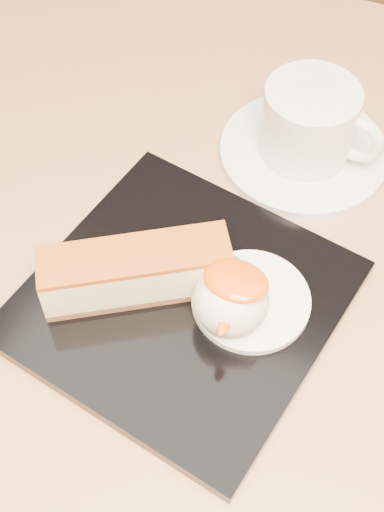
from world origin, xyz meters
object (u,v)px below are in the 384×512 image
at_px(dessert_plate, 182,301).
at_px(table, 169,350).
at_px(cheesecake, 136,271).
at_px(coffee_cup, 311,121).
at_px(ice_cream_scoop, 231,300).
at_px(saucer, 303,152).

bearing_deg(dessert_plate, table, 132.01).
distance_m(table, cheesecake, 0.19).
xyz_separation_m(table, dessert_plate, (0.03, -0.03, 0.16)).
bearing_deg(coffee_cup, ice_cream_scoop, -83.57).
relative_size(dessert_plate, saucer, 1.47).
height_order(ice_cream_scoop, coffee_cup, coffee_cup).
bearing_deg(table, cheesecake, -96.42).
bearing_deg(coffee_cup, dessert_plate, -95.71).
height_order(saucer, coffee_cup, coffee_cup).
bearing_deg(ice_cream_scoop, saucer, 89.66).
bearing_deg(coffee_cup, table, -108.55).
height_order(table, saucer, saucer).
relative_size(table, dessert_plate, 3.64).
bearing_deg(ice_cream_scoop, dessert_plate, 172.87).
bearing_deg(table, dessert_plate, -47.99).
bearing_deg(cheesecake, saucer, 36.47).
relative_size(cheesecake, coffee_cup, 1.29).
bearing_deg(ice_cream_scoop, coffee_cup, 89.04).
relative_size(table, ice_cream_scoop, 14.44).
relative_size(cheesecake, saucer, 0.93).
bearing_deg(saucer, cheesecake, -111.74).
bearing_deg(cheesecake, ice_cream_scoop, -31.80).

